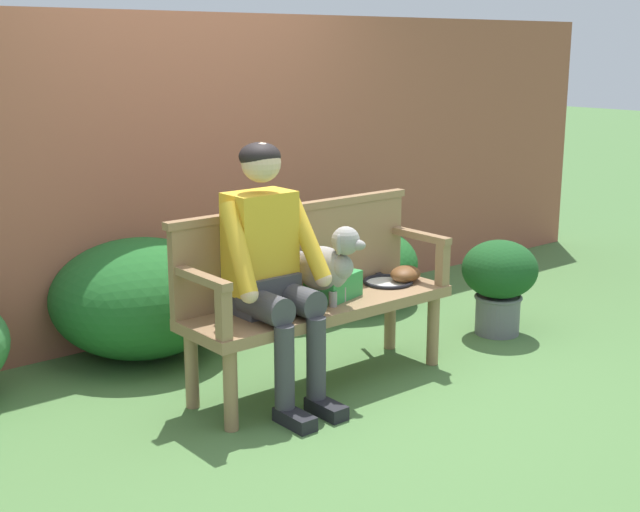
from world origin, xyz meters
name	(u,v)px	position (x,y,z in m)	size (l,w,h in m)	color
ground_plane	(320,384)	(0.00, 0.00, 0.00)	(40.00, 40.00, 0.00)	#4C753D
brick_garden_fence	(177,173)	(0.00, 1.45, 1.01)	(8.00, 0.30, 2.01)	#9E5642
hedge_bush_far_right	(350,263)	(1.16, 1.07, 0.28)	(1.00, 0.94, 0.57)	#1E5B23
hedge_bush_mid_right	(141,297)	(-0.51, 1.06, 0.35)	(1.07, 1.07, 0.70)	#1E5B23
hedge_bush_mid_left	(298,274)	(0.70, 1.09, 0.28)	(0.92, 0.73, 0.57)	#1E5B23
garden_bench	(320,313)	(0.00, 0.00, 0.41)	(1.56, 0.48, 0.47)	#93704C
bench_backrest	(296,248)	(0.00, 0.21, 0.73)	(1.60, 0.06, 0.50)	#93704C
bench_armrest_left_end	(210,293)	(-0.74, -0.09, 0.67)	(0.06, 0.48, 0.28)	#93704C
bench_armrest_right_end	(429,248)	(0.74, -0.09, 0.67)	(0.06, 0.48, 0.28)	#93704C
person_seated	(270,263)	(-0.34, -0.01, 0.74)	(0.56, 0.64, 1.34)	black
dog_on_bench	(329,264)	(0.02, -0.05, 0.68)	(0.30, 0.42, 0.42)	gray
tennis_racket	(386,280)	(0.54, 0.06, 0.48)	(0.38, 0.58, 0.03)	black
baseball_glove	(406,274)	(0.64, -0.01, 0.52)	(0.22, 0.17, 0.09)	brown
sports_bag	(333,285)	(0.10, 0.01, 0.54)	(0.28, 0.20, 0.14)	#2D8E42
potted_plant	(499,278)	(1.43, -0.06, 0.37)	(0.48, 0.48, 0.61)	slate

